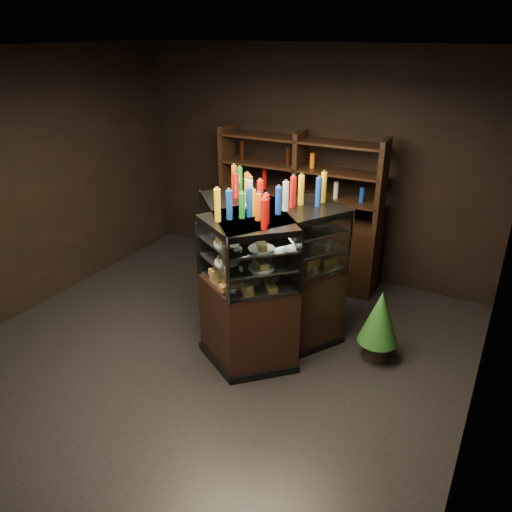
{
  "coord_description": "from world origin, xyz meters",
  "views": [
    {
      "loc": [
        2.51,
        -3.61,
        3.17
      ],
      "look_at": [
        0.42,
        0.17,
        1.17
      ],
      "focal_mm": 35.0,
      "sensor_mm": 36.0,
      "label": 1
    }
  ],
  "objects": [
    {
      "name": "ground",
      "position": [
        0.0,
        0.0,
        0.0
      ],
      "size": [
        5.0,
        5.0,
        0.0
      ],
      "primitive_type": "plane",
      "color": "black",
      "rests_on": "ground"
    },
    {
      "name": "room_shell",
      "position": [
        0.0,
        0.0,
        1.94
      ],
      "size": [
        5.02,
        5.02,
        3.01
      ],
      "color": "black",
      "rests_on": "ground"
    },
    {
      "name": "display_case",
      "position": [
        0.33,
        0.42,
        0.52
      ],
      "size": [
        1.71,
        1.59,
        1.55
      ],
      "rotation": [
        0.0,
        0.0,
        0.12
      ],
      "color": "black",
      "rests_on": "ground"
    },
    {
      "name": "food_display",
      "position": [
        0.33,
        0.42,
        1.17
      ],
      "size": [
        1.23,
        1.2,
        0.47
      ],
      "color": "#C58F46",
      "rests_on": "display_case"
    },
    {
      "name": "bottles_top",
      "position": [
        0.33,
        0.42,
        1.68
      ],
      "size": [
        1.05,
        1.06,
        0.3
      ],
      "color": "#D8590A",
      "rests_on": "display_case"
    },
    {
      "name": "potted_conifer",
      "position": [
        1.52,
        0.77,
        0.51
      ],
      "size": [
        0.41,
        0.41,
        0.88
      ],
      "rotation": [
        0.0,
        0.0,
        0.3
      ],
      "color": "black",
      "rests_on": "ground"
    },
    {
      "name": "back_shelving",
      "position": [
        0.01,
        2.05,
        0.61
      ],
      "size": [
        2.18,
        0.51,
        2.0
      ],
      "rotation": [
        0.0,
        0.0,
        0.04
      ],
      "color": "black",
      "rests_on": "ground"
    }
  ]
}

